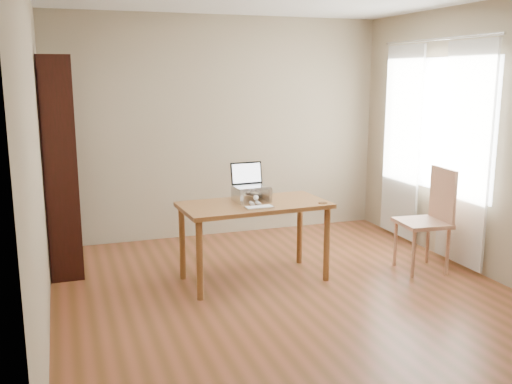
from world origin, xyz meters
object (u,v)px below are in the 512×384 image
at_px(desk, 254,214).
at_px(keyboard, 259,207).
at_px(bookshelf, 61,165).
at_px(chair, 430,215).
at_px(laptop, 250,181).
at_px(cat, 249,193).

xyz_separation_m(desk, keyboard, (-0.03, -0.22, 0.11)).
relative_size(bookshelf, chair, 2.05).
bearing_deg(laptop, cat, -117.04).
height_order(desk, cat, cat).
distance_m(bookshelf, keyboard, 2.05).
height_order(keyboard, cat, cat).
distance_m(keyboard, chair, 1.78).
xyz_separation_m(bookshelf, desk, (1.68, -0.97, -0.40)).
relative_size(bookshelf, laptop, 6.42).
bearing_deg(bookshelf, desk, -29.98).
bearing_deg(keyboard, cat, 85.90).
bearing_deg(cat, chair, -9.26).
height_order(laptop, chair, laptop).
relative_size(laptop, cat, 0.67).
xyz_separation_m(keyboard, chair, (1.77, -0.07, -0.20)).
relative_size(desk, cat, 2.86).
bearing_deg(bookshelf, cat, -27.21).
bearing_deg(cat, laptop, 69.93).
distance_m(bookshelf, desk, 1.98).
xyz_separation_m(laptop, cat, (-0.01, -0.02, -0.12)).
xyz_separation_m(bookshelf, laptop, (1.68, -0.83, -0.11)).
height_order(desk, chair, chair).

